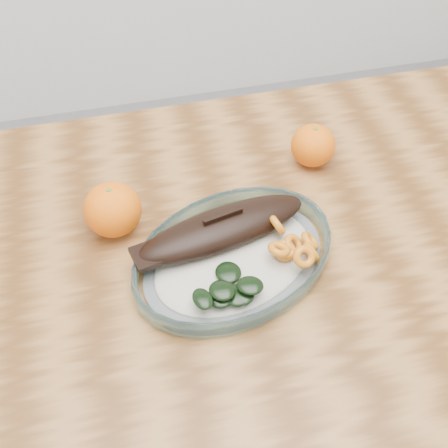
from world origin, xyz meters
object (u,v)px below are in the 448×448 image
object	(u,v)px
dining_table	(237,300)
plated_meal	(233,253)
orange_left	(113,210)
orange_right	(313,146)

from	to	relation	value
dining_table	plated_meal	size ratio (longest dim) A/B	1.67
plated_meal	orange_left	bearing A→B (deg)	124.65
dining_table	orange_right	xyz separation A→B (m)	(0.18, 0.18, 0.14)
dining_table	orange_right	size ratio (longest dim) A/B	16.18
plated_meal	orange_left	size ratio (longest dim) A/B	8.39
plated_meal	orange_right	world-z (taller)	plated_meal
orange_left	dining_table	bearing A→B (deg)	-32.91
dining_table	orange_left	world-z (taller)	orange_left
plated_meal	orange_right	xyz separation A→B (m)	(0.18, 0.18, 0.02)
orange_left	orange_right	size ratio (longest dim) A/B	1.15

